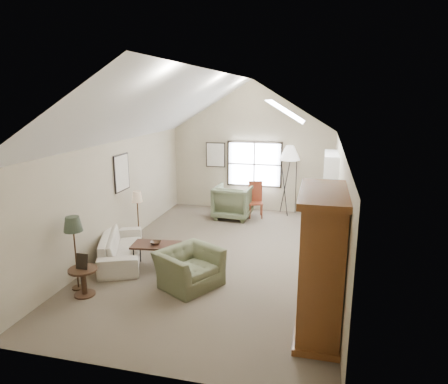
% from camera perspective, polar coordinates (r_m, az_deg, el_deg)
% --- Properties ---
extents(room_shell, '(5.01, 8.01, 4.00)m').
position_cam_1_polar(room_shell, '(8.39, -0.66, 11.44)').
color(room_shell, brown).
rests_on(room_shell, ground).
extents(window, '(1.72, 0.08, 1.42)m').
position_cam_1_polar(window, '(12.42, 4.36, 3.97)').
color(window, black).
rests_on(window, room_shell).
extents(skylight, '(0.80, 1.20, 0.52)m').
position_cam_1_polar(skylight, '(9.06, 8.95, 11.52)').
color(skylight, white).
rests_on(skylight, room_shell).
extents(wall_art, '(1.97, 3.71, 0.88)m').
position_cam_1_polar(wall_art, '(10.97, -7.68, 4.07)').
color(wall_art, black).
rests_on(wall_art, room_shell).
extents(armoire, '(0.60, 1.50, 2.20)m').
position_cam_1_polar(armoire, '(6.22, 13.71, -9.78)').
color(armoire, brown).
rests_on(armoire, ground).
extents(tv_alcove, '(0.32, 1.30, 2.10)m').
position_cam_1_polar(tv_alcove, '(10.02, 14.80, -0.56)').
color(tv_alcove, white).
rests_on(tv_alcove, ground).
extents(media_console, '(0.34, 1.18, 0.60)m').
position_cam_1_polar(media_console, '(10.25, 14.40, -5.17)').
color(media_console, '#382316').
rests_on(media_console, ground).
extents(tv_panel, '(0.05, 0.90, 0.55)m').
position_cam_1_polar(tv_panel, '(10.07, 14.60, -1.83)').
color(tv_panel, black).
rests_on(tv_panel, media_console).
extents(sofa, '(1.56, 2.21, 0.60)m').
position_cam_1_polar(sofa, '(9.08, -14.47, -7.65)').
color(sofa, beige).
rests_on(sofa, ground).
extents(armchair_near, '(1.37, 1.42, 0.71)m').
position_cam_1_polar(armchair_near, '(7.71, -4.98, -10.75)').
color(armchair_near, '#5C6345').
rests_on(armchair_near, ground).
extents(armchair_far, '(1.09, 1.12, 0.97)m').
position_cam_1_polar(armchair_far, '(11.72, 1.30, -1.41)').
color(armchair_far, '#50593E').
rests_on(armchair_far, ground).
extents(coffee_table, '(1.04, 0.66, 0.50)m').
position_cam_1_polar(coffee_table, '(8.63, -9.64, -8.90)').
color(coffee_table, '#3A2118').
rests_on(coffee_table, ground).
extents(bowl, '(0.26, 0.26, 0.06)m').
position_cam_1_polar(bowl, '(8.53, -9.72, -7.16)').
color(bowl, '#3C2818').
rests_on(bowl, coffee_table).
extents(side_table, '(0.68, 0.68, 0.52)m').
position_cam_1_polar(side_table, '(7.79, -19.39, -12.02)').
color(side_table, '#3D2719').
rests_on(side_table, ground).
extents(side_chair, '(0.50, 0.50, 1.06)m').
position_cam_1_polar(side_chair, '(11.80, 4.55, -1.13)').
color(side_chair, maroon).
rests_on(side_chair, ground).
extents(tripod_lamp, '(0.77, 0.77, 2.13)m').
position_cam_1_polar(tripod_lamp, '(12.11, 9.23, 1.74)').
color(tripod_lamp, white).
rests_on(tripod_lamp, ground).
extents(dark_lamp, '(0.45, 0.45, 1.44)m').
position_cam_1_polar(dark_lamp, '(7.90, -20.45, -8.12)').
color(dark_lamp, '#252C1F').
rests_on(dark_lamp, ground).
extents(tan_lamp, '(0.34, 0.34, 1.29)m').
position_cam_1_polar(tan_lamp, '(10.04, -12.18, -3.36)').
color(tan_lamp, tan).
rests_on(tan_lamp, ground).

